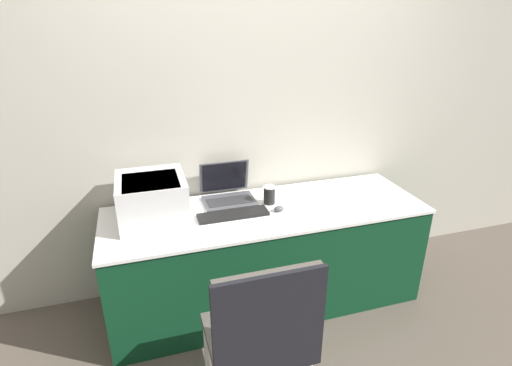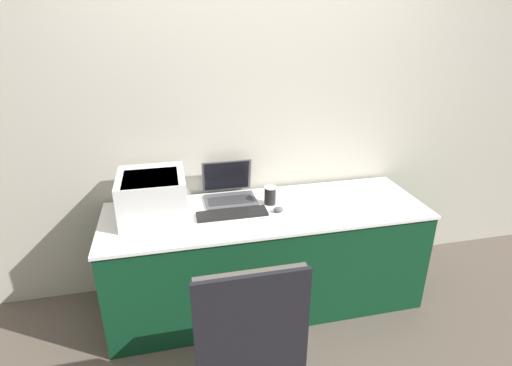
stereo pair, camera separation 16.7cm
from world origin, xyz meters
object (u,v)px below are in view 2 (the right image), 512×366
at_px(coffee_cup, 270,195).
at_px(printer, 152,194).
at_px(laptop_left, 229,191).
at_px(chair, 248,330).
at_px(mouse, 278,210).
at_px(external_keyboard, 232,214).

bearing_deg(coffee_cup, printer, -179.54).
bearing_deg(printer, laptop_left, 15.90).
bearing_deg(chair, mouse, 65.55).
height_order(printer, mouse, printer).
bearing_deg(laptop_left, coffee_cup, -28.28).
distance_m(laptop_left, mouse, 0.39).
distance_m(external_keyboard, chair, 0.86).
bearing_deg(printer, chair, -66.77).
xyz_separation_m(external_keyboard, chair, (-0.07, -0.84, -0.16)).
height_order(printer, chair, printer).
height_order(external_keyboard, chair, chair).
distance_m(external_keyboard, mouse, 0.30).
height_order(laptop_left, mouse, laptop_left).
xyz_separation_m(external_keyboard, mouse, (0.30, -0.02, 0.01)).
relative_size(printer, mouse, 6.30).
height_order(external_keyboard, coffee_cup, coffee_cup).
bearing_deg(external_keyboard, chair, -94.98).
relative_size(laptop_left, mouse, 5.22).
xyz_separation_m(printer, external_keyboard, (0.48, -0.10, -0.14)).
height_order(mouse, chair, chair).
bearing_deg(external_keyboard, laptop_left, 84.56).
height_order(printer, coffee_cup, printer).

